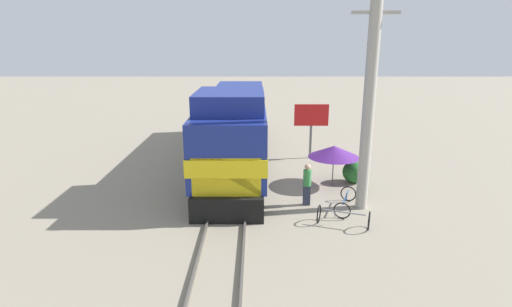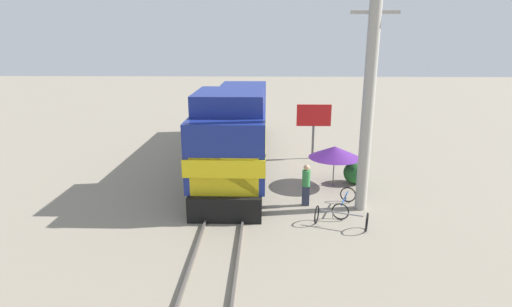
{
  "view_description": "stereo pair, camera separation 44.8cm",
  "coord_description": "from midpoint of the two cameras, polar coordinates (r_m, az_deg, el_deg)",
  "views": [
    {
      "loc": [
        1.13,
        -17.34,
        6.81
      ],
      "look_at": [
        1.2,
        -2.42,
        2.54
      ],
      "focal_mm": 28.0,
      "sensor_mm": 36.0,
      "label": 1
    },
    {
      "loc": [
        1.58,
        -17.33,
        6.81
      ],
      "look_at": [
        1.2,
        -2.42,
        2.54
      ],
      "focal_mm": 28.0,
      "sensor_mm": 36.0,
      "label": 2
    }
  ],
  "objects": [
    {
      "name": "bicycle_spare",
      "position": [
        15.53,
        12.9,
        -8.97
      ],
      "size": [
        2.04,
        1.3,
        0.71
      ],
      "rotation": [
        0.0,
        0.0,
        -1.91
      ],
      "color": "black",
      "rests_on": "ground_plane"
    },
    {
      "name": "utility_pole",
      "position": [
        16.27,
        16.52,
        7.02
      ],
      "size": [
        1.8,
        0.47,
        8.83
      ],
      "color": "#9E998E",
      "rests_on": "ground_plane"
    },
    {
      "name": "billboard_sign",
      "position": [
        23.48,
        8.8,
        4.94
      ],
      "size": [
        1.99,
        0.12,
        3.22
      ],
      "color": "#595959",
      "rests_on": "ground_plane"
    },
    {
      "name": "shrub_cluster",
      "position": [
        20.15,
        14.53,
        -2.67
      ],
      "size": [
        1.09,
        1.09,
        1.09
      ],
      "primitive_type": "sphere",
      "color": "#236028",
      "rests_on": "ground_plane"
    },
    {
      "name": "bicycle",
      "position": [
        16.99,
        13.26,
        -6.81
      ],
      "size": [
        1.3,
        2.06,
        0.68
      ],
      "rotation": [
        0.0,
        0.0,
        2.79
      ],
      "color": "black",
      "rests_on": "ground_plane"
    },
    {
      "name": "person_bystander",
      "position": [
        16.96,
        7.92,
        -4.23
      ],
      "size": [
        0.34,
        0.34,
        1.82
      ],
      "color": "#2D3347",
      "rests_on": "ground_plane"
    },
    {
      "name": "locomotive",
      "position": [
        22.39,
        -2.05,
        3.63
      ],
      "size": [
        3.16,
        16.75,
        4.66
      ],
      "color": "black",
      "rests_on": "ground_plane"
    },
    {
      "name": "rail_near",
      "position": [
        18.71,
        -5.02,
        -5.18
      ],
      "size": [
        0.08,
        43.86,
        0.15
      ],
      "primitive_type": "cube",
      "color": "#4C4742",
      "rests_on": "ground_plane"
    },
    {
      "name": "rail_far",
      "position": [
        18.61,
        -0.61,
        -5.24
      ],
      "size": [
        0.08,
        43.86,
        0.15
      ],
      "primitive_type": "cube",
      "color": "#4C4742",
      "rests_on": "ground_plane"
    },
    {
      "name": "vendor_umbrella",
      "position": [
        19.31,
        11.82,
        0.21
      ],
      "size": [
        2.46,
        2.46,
        1.95
      ],
      "color": "#4C4C4C",
      "rests_on": "ground_plane"
    },
    {
      "name": "ground_plane",
      "position": [
        18.67,
        -2.82,
        -5.43
      ],
      "size": [
        120.0,
        120.0,
        0.0
      ],
      "primitive_type": "plane",
      "color": "gray"
    }
  ]
}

